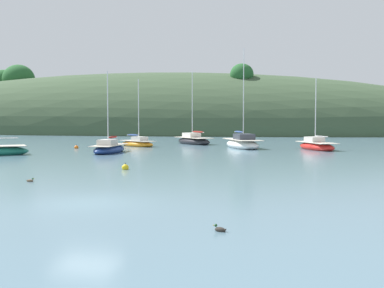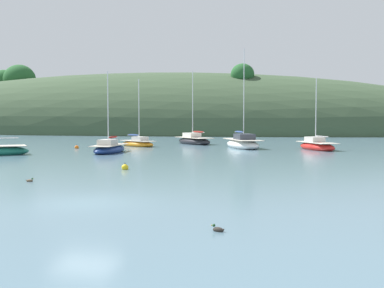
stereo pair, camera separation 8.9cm
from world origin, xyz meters
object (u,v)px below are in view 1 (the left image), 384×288
Objects in this scene: sailboat_orange_cutter at (193,141)px; mooring_buoy_outer at (125,168)px; sailboat_red_portside at (109,149)px; sailboat_cream_ketch at (138,143)px; sailboat_yellow_far at (242,144)px; sailboat_black_sloop at (316,146)px; mooring_buoy_channel at (76,147)px; duck_lead at (220,229)px; duck_straggler at (30,181)px.

mooring_buoy_outer is at bearing -86.63° from sailboat_orange_cutter.
sailboat_red_portside is at bearing -106.07° from sailboat_orange_cutter.
sailboat_red_portside is at bearing -86.59° from sailboat_cream_ketch.
mooring_buoy_outer is at bearing -102.17° from sailboat_yellow_far.
mooring_buoy_outer is (-12.90, -22.27, -0.27)m from sailboat_black_sloop.
sailboat_black_sloop is 25.74m from mooring_buoy_outer.
mooring_buoy_channel is (-5.15, -5.26, -0.23)m from sailboat_cream_ketch.
sailboat_red_portside is at bearing 117.27° from duck_lead.
sailboat_orange_cutter is at bearing 73.93° from sailboat_red_portside.
sailboat_yellow_far reaches higher than sailboat_red_portside.
sailboat_black_sloop is 14.20× the size of mooring_buoy_channel.
sailboat_cream_ketch reaches higher than duck_lead.
sailboat_cream_ketch is 19.29× the size of duck_lead.
sailboat_red_portside is at bearing -41.44° from mooring_buoy_channel.
sailboat_red_portside is 20.50m from duck_straggler.
mooring_buoy_outer is at bearing -56.78° from mooring_buoy_channel.
duck_straggler is (-15.70, -28.74, -0.33)m from sailboat_black_sloop.
sailboat_cream_ketch is 1.01× the size of sailboat_red_portside.
mooring_buoy_outer is at bearing -64.50° from sailboat_red_portside.
mooring_buoy_outer reaches higher than duck_straggler.
duck_straggler is at bearing -91.61° from sailboat_orange_cutter.
sailboat_yellow_far is 7.92m from sailboat_black_sloop.
sailboat_orange_cutter is at bearing 48.85° from sailboat_cream_ketch.
mooring_buoy_outer is 1.27× the size of duck_straggler.
sailboat_black_sloop is at bearing 23.84° from sailboat_red_portside.
sailboat_orange_cutter is 17.53× the size of mooring_buoy_channel.
mooring_buoy_outer is 7.05m from duck_straggler.
mooring_buoy_channel is at bearing 123.22° from mooring_buoy_outer.
duck_lead is (10.06, -45.23, -0.37)m from sailboat_orange_cutter.
duck_lead is at bearing -58.68° from mooring_buoy_channel.
sailboat_yellow_far is at bearing -44.10° from sailboat_orange_cutter.
sailboat_black_sloop is at bearing -9.23° from sailboat_yellow_far.
sailboat_cream_ketch is (-12.22, 0.50, -0.12)m from sailboat_yellow_far.
sailboat_cream_ketch is 1.04× the size of sailboat_black_sloop.
sailboat_orange_cutter is 17.53× the size of mooring_buoy_outer.
mooring_buoy_outer reaches higher than duck_lead.
sailboat_black_sloop is 0.81× the size of sailboat_orange_cutter.
duck_lead is (8.28, -15.04, -0.07)m from mooring_buoy_outer.
mooring_buoy_channel is 39.59m from duck_lead.
sailboat_black_sloop reaches higher than mooring_buoy_channel.
mooring_buoy_channel is at bearing 121.32° from duck_lead.
duck_lead is (11.09, -8.57, 0.00)m from duck_straggler.
sailboat_red_portside reaches higher than sailboat_black_sloop.
sailboat_cream_ketch is at bearing 106.55° from mooring_buoy_outer.
mooring_buoy_channel is 22.45m from mooring_buoy_outer.
sailboat_yellow_far is at bearing 170.77° from sailboat_black_sloop.
sailboat_orange_cutter reaches higher than duck_lead.
sailboat_orange_cutter is at bearing 102.54° from duck_lead.
sailboat_yellow_far is at bearing 40.34° from sailboat_red_portside.
sailboat_orange_cutter is at bearing 135.90° from sailboat_yellow_far.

